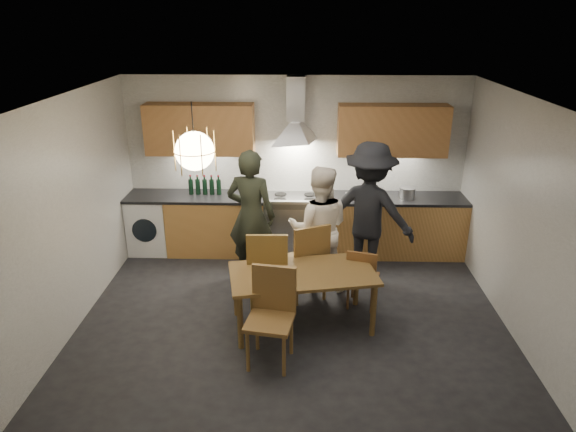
{
  "coord_description": "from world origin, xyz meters",
  "views": [
    {
      "loc": [
        0.1,
        -5.17,
        3.41
      ],
      "look_at": [
        -0.06,
        0.4,
        1.2
      ],
      "focal_mm": 32.0,
      "sensor_mm": 36.0,
      "label": 1
    }
  ],
  "objects_px": {
    "stock_pot": "(407,193)",
    "person_left": "(251,216)",
    "person_mid": "(319,228)",
    "wine_bottles": "(205,185)",
    "chair_back_left": "(268,266)",
    "person_right": "(369,212)",
    "chair_front": "(272,309)",
    "mixing_bowl": "(355,196)",
    "dining_table": "(303,279)"
  },
  "relations": [
    {
      "from": "chair_back_left",
      "to": "person_right",
      "type": "distance_m",
      "value": 1.64
    },
    {
      "from": "person_right",
      "to": "mixing_bowl",
      "type": "xyz_separation_m",
      "value": [
        -0.12,
        0.68,
        -0.01
      ]
    },
    {
      "from": "stock_pot",
      "to": "dining_table",
      "type": "bearing_deg",
      "value": -127.94
    },
    {
      "from": "chair_back_left",
      "to": "person_mid",
      "type": "xyz_separation_m",
      "value": [
        0.62,
        0.63,
        0.22
      ]
    },
    {
      "from": "wine_bottles",
      "to": "stock_pot",
      "type": "bearing_deg",
      "value": -1.91
    },
    {
      "from": "chair_front",
      "to": "stock_pot",
      "type": "distance_m",
      "value": 3.16
    },
    {
      "from": "chair_front",
      "to": "person_left",
      "type": "xyz_separation_m",
      "value": [
        -0.38,
        1.79,
        0.32
      ]
    },
    {
      "from": "chair_front",
      "to": "mixing_bowl",
      "type": "distance_m",
      "value": 2.78
    },
    {
      "from": "person_mid",
      "to": "wine_bottles",
      "type": "xyz_separation_m",
      "value": [
        -1.66,
        1.09,
        0.22
      ]
    },
    {
      "from": "stock_pot",
      "to": "person_mid",
      "type": "bearing_deg",
      "value": -142.6
    },
    {
      "from": "chair_back_left",
      "to": "mixing_bowl",
      "type": "height_order",
      "value": "chair_back_left"
    },
    {
      "from": "person_left",
      "to": "wine_bottles",
      "type": "distance_m",
      "value": 1.16
    },
    {
      "from": "chair_back_left",
      "to": "stock_pot",
      "type": "relative_size",
      "value": 4.68
    },
    {
      "from": "person_right",
      "to": "stock_pot",
      "type": "bearing_deg",
      "value": -109.33
    },
    {
      "from": "person_left",
      "to": "person_right",
      "type": "distance_m",
      "value": 1.57
    },
    {
      "from": "dining_table",
      "to": "person_left",
      "type": "xyz_separation_m",
      "value": [
        -0.69,
        1.18,
        0.29
      ]
    },
    {
      "from": "person_left",
      "to": "person_mid",
      "type": "xyz_separation_m",
      "value": [
        0.9,
        -0.24,
        -0.07
      ]
    },
    {
      "from": "chair_back_left",
      "to": "stock_pot",
      "type": "xyz_separation_m",
      "value": [
        1.92,
        1.62,
        0.37
      ]
    },
    {
      "from": "dining_table",
      "to": "chair_front",
      "type": "xyz_separation_m",
      "value": [
        -0.32,
        -0.61,
        -0.02
      ]
    },
    {
      "from": "chair_back_left",
      "to": "person_right",
      "type": "xyz_separation_m",
      "value": [
        1.3,
        0.94,
        0.34
      ]
    },
    {
      "from": "chair_front",
      "to": "mixing_bowl",
      "type": "bearing_deg",
      "value": 77.16
    },
    {
      "from": "chair_back_left",
      "to": "person_mid",
      "type": "height_order",
      "value": "person_mid"
    },
    {
      "from": "person_left",
      "to": "stock_pot",
      "type": "distance_m",
      "value": 2.33
    },
    {
      "from": "person_left",
      "to": "stock_pot",
      "type": "height_order",
      "value": "person_left"
    },
    {
      "from": "dining_table",
      "to": "mixing_bowl",
      "type": "distance_m",
      "value": 2.1
    },
    {
      "from": "chair_back_left",
      "to": "person_right",
      "type": "height_order",
      "value": "person_right"
    },
    {
      "from": "person_mid",
      "to": "stock_pot",
      "type": "relative_size",
      "value": 7.35
    },
    {
      "from": "dining_table",
      "to": "person_left",
      "type": "bearing_deg",
      "value": 109.61
    },
    {
      "from": "stock_pot",
      "to": "wine_bottles",
      "type": "bearing_deg",
      "value": 178.09
    },
    {
      "from": "person_mid",
      "to": "wine_bottles",
      "type": "bearing_deg",
      "value": -30.51
    },
    {
      "from": "person_mid",
      "to": "mixing_bowl",
      "type": "xyz_separation_m",
      "value": [
        0.55,
        0.99,
        0.1
      ]
    },
    {
      "from": "person_mid",
      "to": "dining_table",
      "type": "bearing_deg",
      "value": 80.42
    },
    {
      "from": "person_right",
      "to": "person_left",
      "type": "bearing_deg",
      "value": 25.86
    },
    {
      "from": "dining_table",
      "to": "stock_pot",
      "type": "distance_m",
      "value": 2.48
    },
    {
      "from": "chair_front",
      "to": "person_left",
      "type": "distance_m",
      "value": 1.86
    },
    {
      "from": "mixing_bowl",
      "to": "stock_pot",
      "type": "distance_m",
      "value": 0.75
    },
    {
      "from": "person_right",
      "to": "stock_pot",
      "type": "distance_m",
      "value": 0.93
    },
    {
      "from": "chair_back_left",
      "to": "person_left",
      "type": "relative_size",
      "value": 0.59
    },
    {
      "from": "person_mid",
      "to": "mixing_bowl",
      "type": "height_order",
      "value": "person_mid"
    },
    {
      "from": "chair_front",
      "to": "stock_pot",
      "type": "height_order",
      "value": "stock_pot"
    },
    {
      "from": "person_right",
      "to": "wine_bottles",
      "type": "height_order",
      "value": "person_right"
    },
    {
      "from": "wine_bottles",
      "to": "person_right",
      "type": "bearing_deg",
      "value": -18.5
    },
    {
      "from": "chair_front",
      "to": "mixing_bowl",
      "type": "height_order",
      "value": "chair_front"
    },
    {
      "from": "person_left",
      "to": "mixing_bowl",
      "type": "bearing_deg",
      "value": -139.7
    },
    {
      "from": "chair_front",
      "to": "person_right",
      "type": "bearing_deg",
      "value": 67.37
    },
    {
      "from": "person_left",
      "to": "person_mid",
      "type": "distance_m",
      "value": 0.93
    },
    {
      "from": "stock_pot",
      "to": "person_left",
      "type": "bearing_deg",
      "value": -161.04
    },
    {
      "from": "wine_bottles",
      "to": "person_left",
      "type": "bearing_deg",
      "value": -48.13
    },
    {
      "from": "person_right",
      "to": "chair_back_left",
      "type": "bearing_deg",
      "value": 59.04
    },
    {
      "from": "person_mid",
      "to": "mixing_bowl",
      "type": "relative_size",
      "value": 6.38
    }
  ]
}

